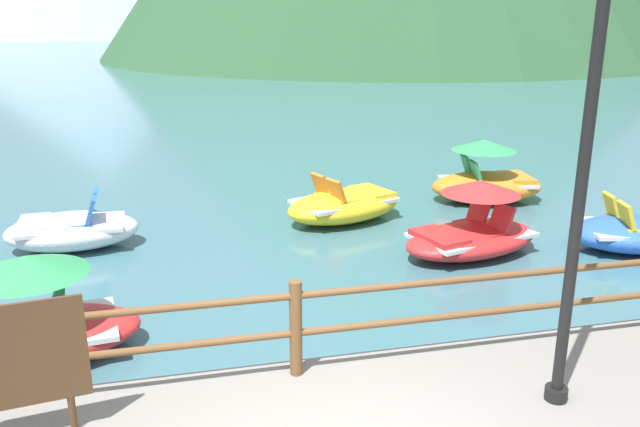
# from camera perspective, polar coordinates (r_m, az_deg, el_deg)

# --- Properties ---
(ground_plane) EXTENTS (200.00, 200.00, 0.00)m
(ground_plane) POSITION_cam_1_polar(r_m,az_deg,el_deg) (44.00, -12.18, 11.82)
(ground_plane) COLOR #3D6B75
(dock_railing) EXTENTS (23.92, 0.12, 0.95)m
(dock_railing) POSITION_cam_1_polar(r_m,az_deg,el_deg) (6.12, -2.14, -9.21)
(dock_railing) COLOR brown
(dock_railing) RESTS_ON promenade_dock
(lamp_post) EXTENTS (0.28, 0.28, 4.46)m
(lamp_post) POSITION_cam_1_polar(r_m,az_deg,el_deg) (5.50, 22.75, 9.36)
(lamp_post) COLOR black
(lamp_post) RESTS_ON promenade_dock
(sign_board) EXTENTS (1.17, 0.21, 1.19)m
(sign_board) POSITION_cam_1_polar(r_m,az_deg,el_deg) (5.68, -25.73, -11.49)
(sign_board) COLOR beige
(sign_board) RESTS_ON promenade_dock
(pedal_boat_0) EXTENTS (2.14, 1.30, 0.91)m
(pedal_boat_0) POSITION_cam_1_polar(r_m,az_deg,el_deg) (11.38, -20.95, -1.36)
(pedal_boat_0) COLOR white
(pedal_boat_0) RESTS_ON ground
(pedal_boat_1) EXTENTS (2.41, 1.79, 0.87)m
(pedal_boat_1) POSITION_cam_1_polar(r_m,az_deg,el_deg) (11.77, 26.09, -1.53)
(pedal_boat_1) COLOR blue
(pedal_boat_1) RESTS_ON ground
(pedal_boat_2) EXTENTS (2.63, 2.02, 0.90)m
(pedal_boat_2) POSITION_cam_1_polar(r_m,az_deg,el_deg) (12.09, 2.17, 0.78)
(pedal_boat_2) COLOR yellow
(pedal_boat_2) RESTS_ON ground
(pedal_boat_3) EXTENTS (2.64, 1.65, 1.21)m
(pedal_boat_3) POSITION_cam_1_polar(r_m,az_deg,el_deg) (7.97, -24.49, -8.94)
(pedal_boat_3) COLOR red
(pedal_boat_3) RESTS_ON ground
(pedal_boat_4) EXTENTS (2.68, 1.90, 1.20)m
(pedal_boat_4) POSITION_cam_1_polar(r_m,az_deg,el_deg) (10.65, 13.22, -1.44)
(pedal_boat_4) COLOR red
(pedal_boat_4) RESTS_ON ground
(pedal_boat_5) EXTENTS (2.44, 1.67, 1.28)m
(pedal_boat_5) POSITION_cam_1_polar(r_m,az_deg,el_deg) (13.77, 14.42, 2.88)
(pedal_boat_5) COLOR orange
(pedal_boat_5) RESTS_ON ground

